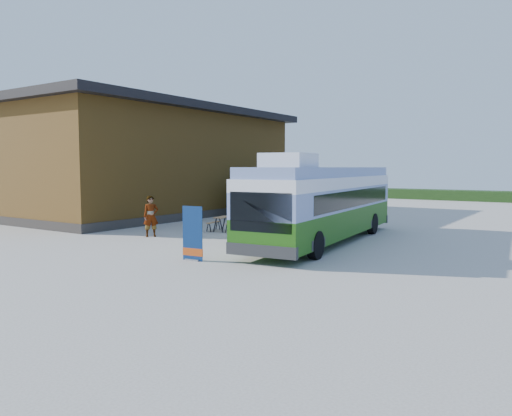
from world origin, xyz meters
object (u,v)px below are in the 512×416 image
Objects in this scene: bus at (324,201)px; person_b at (307,210)px; slurry_tanker at (266,194)px; picnic_table at (223,220)px; person_a at (151,216)px; banner at (193,238)px.

bus is 7.12× the size of person_b.
picnic_table is at bearing -70.47° from slurry_tanker.
person_b is 7.04m from slurry_tanker.
person_a reaches higher than person_b.
picnic_table is 0.85× the size of person_b.
bus is 13.27m from slurry_tanker.
picnic_table is at bearing 10.96° from person_a.
banner is at bearing -69.79° from picnic_table.
picnic_table is at bearing 114.44° from banner.
person_a is (-7.70, -3.06, -0.86)m from bus.
picnic_table is at bearing 20.94° from person_b.
person_a is 9.23m from person_b.
person_b is (-1.72, 11.89, 0.09)m from banner.
slurry_tanker is at bearing 128.10° from bus.
picnic_table is at bearing 169.43° from bus.
bus is 6.51× the size of banner.
banner is 0.99× the size of person_a.
bus is 6.27m from picnic_table.
slurry_tanker is at bearing 98.78° from picnic_table.
person_b is (-3.66, 5.24, -0.95)m from bus.
slurry_tanker reaches higher than person_b.
banner is at bearing -112.05° from bus.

